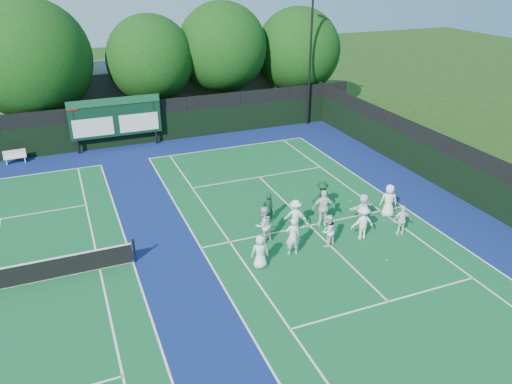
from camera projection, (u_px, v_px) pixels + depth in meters
name	position (u px, v px, depth m)	size (l,w,h in m)	color
ground	(319.00, 235.00, 23.40)	(120.00, 120.00, 0.00)	#1A380F
court_apron	(190.00, 250.00, 22.20)	(34.00, 32.00, 0.01)	navy
near_court	(310.00, 226.00, 24.24)	(11.05, 23.85, 0.01)	#11532A
back_fence	(131.00, 126.00, 34.20)	(34.00, 0.08, 3.00)	black
divider_fence_right	(460.00, 173.00, 26.73)	(0.08, 32.00, 3.00)	black
scoreboard	(115.00, 117.00, 33.16)	(6.00, 0.21, 3.55)	black
clubhouse	(162.00, 86.00, 42.00)	(18.00, 6.00, 4.00)	#515256
light_pole_right	(311.00, 41.00, 36.44)	(1.20, 0.30, 10.12)	black
bench	(15.00, 156.00, 31.51)	(1.36, 0.45, 0.84)	silver
tree_b	(34.00, 62.00, 33.61)	(8.12, 8.12, 9.69)	#311F0D
tree_c	(152.00, 61.00, 36.52)	(6.36, 6.36, 8.32)	#311F0D
tree_d	(224.00, 50.00, 38.21)	(6.82, 6.82, 9.03)	#311F0D
tree_e	(299.00, 52.00, 40.67)	(6.86, 6.86, 8.43)	#311F0D
tennis_ball_0	(277.00, 227.00, 24.06)	(0.07, 0.07, 0.07)	#B2C717
tennis_ball_1	(350.00, 200.00, 26.70)	(0.07, 0.07, 0.07)	#B2C717
tennis_ball_2	(387.00, 260.00, 21.42)	(0.07, 0.07, 0.07)	#B2C717
tennis_ball_4	(317.00, 197.00, 27.09)	(0.07, 0.07, 0.07)	#B2C717
tennis_ball_5	(354.00, 206.00, 26.07)	(0.07, 0.07, 0.07)	#B2C717
player_front_0	(260.00, 252.00, 20.70)	(0.74, 0.48, 1.51)	white
player_front_1	(293.00, 236.00, 21.58)	(0.65, 0.42, 1.77)	white
player_front_2	(328.00, 231.00, 22.25)	(0.75, 0.59, 1.55)	white
player_front_3	(363.00, 222.00, 22.84)	(1.06, 0.61, 1.65)	white
player_front_4	(402.00, 220.00, 23.17)	(0.88, 0.37, 1.50)	white
player_back_0	(263.00, 225.00, 22.51)	(0.86, 0.67, 1.77)	silver
player_back_1	(295.00, 215.00, 23.54)	(1.02, 0.59, 1.58)	white
player_back_2	(324.00, 208.00, 23.89)	(1.10, 0.46, 1.88)	white
player_back_3	(363.00, 209.00, 24.19)	(1.45, 0.46, 1.56)	white
player_back_4	(389.00, 201.00, 24.80)	(0.84, 0.54, 1.71)	white
coach_left	(268.00, 208.00, 24.23)	(0.57, 0.37, 1.57)	#0F3822
coach_right	(322.00, 197.00, 25.34)	(1.05, 0.60, 1.62)	#0E351A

